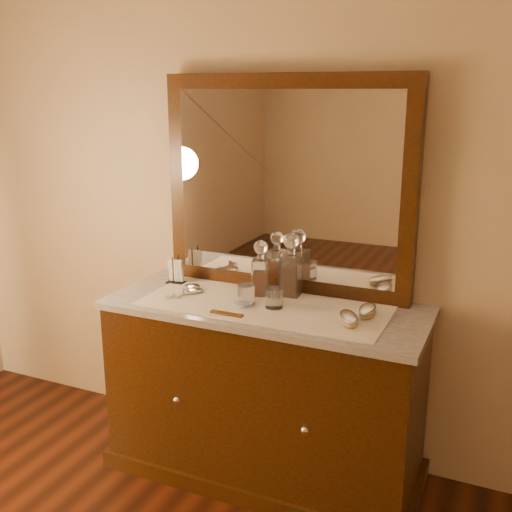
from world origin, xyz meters
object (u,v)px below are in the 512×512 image
at_px(brush_far, 367,311).
at_px(mirror_frame, 287,186).
at_px(hand_mirror_outer, 189,288).
at_px(pin_dish, 243,304).
at_px(dresser_cabinet, 265,393).
at_px(hand_mirror_inner, 190,292).
at_px(decanter_left, 261,274).
at_px(brush_near, 349,319).
at_px(napkin_rack, 176,272).
at_px(decanter_right, 291,271).
at_px(comb, 227,314).

bearing_deg(brush_far, mirror_frame, 155.97).
relative_size(brush_far, hand_mirror_outer, 0.74).
bearing_deg(pin_dish, dresser_cabinet, 36.49).
xyz_separation_m(hand_mirror_outer, hand_mirror_inner, (0.03, -0.04, -0.00)).
height_order(decanter_left, brush_near, decanter_left).
bearing_deg(decanter_left, dresser_cabinet, -57.50).
bearing_deg(dresser_cabinet, napkin_rack, 168.33).
relative_size(mirror_frame, napkin_rack, 8.68).
relative_size(decanter_right, hand_mirror_outer, 1.41).
bearing_deg(pin_dish, brush_near, -2.39).
relative_size(mirror_frame, hand_mirror_inner, 6.18).
bearing_deg(dresser_cabinet, hand_mirror_outer, 175.73).
relative_size(pin_dish, decanter_left, 0.31).
height_order(comb, brush_far, brush_far).
bearing_deg(brush_near, mirror_frame, 141.26).
distance_m(napkin_rack, brush_near, 0.95).
bearing_deg(comb, dresser_cabinet, 63.73).
xyz_separation_m(brush_far, hand_mirror_outer, (-0.86, -0.01, -0.01)).
height_order(dresser_cabinet, mirror_frame, mirror_frame).
xyz_separation_m(dresser_cabinet, brush_near, (0.41, -0.08, 0.47)).
bearing_deg(brush_far, pin_dish, -168.97).
bearing_deg(brush_near, comb, -167.46).
height_order(dresser_cabinet, hand_mirror_inner, hand_mirror_inner).
bearing_deg(brush_near, hand_mirror_outer, 172.24).
height_order(dresser_cabinet, decanter_right, decanter_right).
bearing_deg(decanter_right, napkin_rack, -175.23).
distance_m(decanter_right, brush_far, 0.42).
distance_m(comb, decanter_right, 0.40).
xyz_separation_m(pin_dish, hand_mirror_outer, (-0.33, 0.09, 0.00)).
relative_size(napkin_rack, hand_mirror_outer, 0.66).
distance_m(comb, hand_mirror_outer, 0.38).
relative_size(napkin_rack, brush_far, 0.89).
relative_size(brush_near, hand_mirror_inner, 0.89).
height_order(comb, hand_mirror_inner, hand_mirror_inner).
bearing_deg(comb, brush_near, 12.55).
xyz_separation_m(dresser_cabinet, brush_far, (0.45, 0.04, 0.46)).
bearing_deg(napkin_rack, brush_far, -3.83).
height_order(napkin_rack, decanter_right, decanter_right).
distance_m(comb, napkin_rack, 0.53).
distance_m(pin_dish, hand_mirror_outer, 0.34).
height_order(comb, decanter_right, decanter_right).
height_order(brush_far, hand_mirror_inner, brush_far).
distance_m(mirror_frame, brush_near, 0.70).
xyz_separation_m(decanter_left, brush_far, (0.52, -0.06, -0.08)).
bearing_deg(hand_mirror_outer, brush_near, -7.76).
height_order(brush_near, hand_mirror_inner, brush_near).
distance_m(decanter_left, brush_near, 0.52).
bearing_deg(brush_far, napkin_rack, 176.17).
height_order(decanter_right, brush_far, decanter_right).
bearing_deg(pin_dish, mirror_frame, 75.08).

